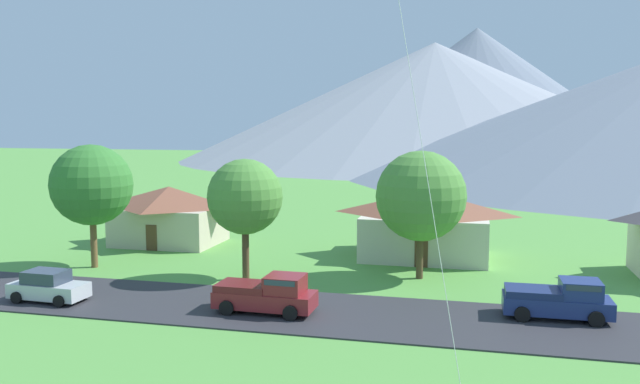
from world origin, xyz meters
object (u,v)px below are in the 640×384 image
tree_center (421,196)px  pickup_truck_navy_east_side (560,299)px  house_right_center (426,223)px  tree_near_left (245,197)px  parked_car_silver_west_end (48,287)px  tree_left_of_center (92,185)px  house_left_center (169,214)px  pickup_truck_maroon_west_side (268,294)px

tree_center → pickup_truck_navy_east_side: bearing=-42.2°
house_right_center → tree_near_left: (-10.45, -9.45, 2.70)m
pickup_truck_navy_east_side → tree_near_left: bearing=167.5°
tree_center → pickup_truck_navy_east_side: (7.53, -6.84, -4.20)m
tree_near_left → parked_car_silver_west_end: (-8.79, -7.35, -4.36)m
tree_left_of_center → tree_center: 21.91m
house_right_center → parked_car_silver_west_end: (-19.24, -16.80, -1.67)m
tree_near_left → house_right_center: bearing=42.1°
tree_left_of_center → pickup_truck_navy_east_side: size_ratio=1.61×
house_left_center → tree_left_of_center: size_ratio=1.02×
tree_left_of_center → house_right_center: bearing=22.0°
tree_left_of_center → pickup_truck_navy_east_side: 30.07m
house_right_center → pickup_truck_navy_east_side: (7.68, -13.48, -1.48)m
house_right_center → tree_left_of_center: (-21.66, -8.73, 3.10)m
tree_left_of_center → parked_car_silver_west_end: (2.41, -8.07, -4.77)m
house_left_center → house_right_center: house_right_center is taller
tree_left_of_center → tree_center: bearing=5.5°
house_left_center → parked_car_silver_west_end: (1.38, -17.12, -1.55)m
tree_near_left → parked_car_silver_west_end: 12.26m
tree_center → pickup_truck_maroon_west_side: tree_center is taller
house_right_center → parked_car_silver_west_end: size_ratio=2.26×
tree_left_of_center → tree_near_left: bearing=-3.7°
house_left_center → house_right_center: size_ratio=0.89×
tree_center → pickup_truck_maroon_west_side: 12.40m
house_left_center → tree_center: 22.09m
house_right_center → tree_left_of_center: bearing=-158.0°
house_left_center → parked_car_silver_west_end: size_ratio=2.01×
parked_car_silver_west_end → pickup_truck_navy_east_side: 27.13m
house_right_center → parked_car_silver_west_end: bearing=-138.9°
parked_car_silver_west_end → pickup_truck_navy_east_side: pickup_truck_navy_east_side is taller
house_right_center → tree_center: (0.15, -6.64, 2.73)m
house_right_center → tree_near_left: bearing=-137.9°
parked_car_silver_west_end → tree_near_left: bearing=39.9°
house_left_center → pickup_truck_navy_east_side: size_ratio=1.64×
pickup_truck_maroon_west_side → house_right_center: bearing=66.8°
house_left_center → house_right_center: (20.62, -0.32, 0.12)m
pickup_truck_maroon_west_side → tree_near_left: bearing=119.0°
tree_left_of_center → tree_center: tree_left_of_center is taller
tree_center → pickup_truck_maroon_west_side: size_ratio=1.55×
tree_center → pickup_truck_navy_east_side: size_ratio=1.55×
house_left_center → pickup_truck_navy_east_side: bearing=-26.0°
house_right_center → parked_car_silver_west_end: house_right_center is taller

